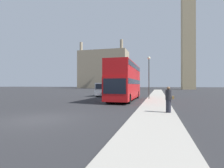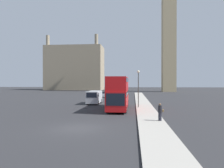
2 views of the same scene
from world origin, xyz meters
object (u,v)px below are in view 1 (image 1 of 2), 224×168
clock_tower (188,10)px  parked_sedan (124,90)px  red_double_decker_bus (125,80)px  white_van (106,89)px  pedestrian (169,100)px  street_lamp (149,71)px

clock_tower → parked_sedan: clock_tower is taller
red_double_decker_bus → white_van: red_double_decker_bus is taller
pedestrian → street_lamp: (-1.81, 11.20, 2.76)m
white_van → parked_sedan: white_van is taller
pedestrian → street_lamp: street_lamp is taller
pedestrian → street_lamp: 11.68m
clock_tower → red_double_decker_bus: 68.43m
clock_tower → parked_sedan: 51.54m
parked_sedan → street_lamp: bearing=-71.7°
red_double_decker_bus → street_lamp: 3.46m
clock_tower → parked_sedan: bearing=-122.6°
pedestrian → parked_sedan: (-9.69, 35.06, -0.34)m
white_van → pedestrian: size_ratio=3.21×
clock_tower → red_double_decker_bus: size_ratio=6.07×
white_van → red_double_decker_bus: bearing=-56.8°
parked_sedan → clock_tower: bearing=57.4°
clock_tower → pedestrian: (-11.57, -68.25, -32.87)m
parked_sedan → pedestrian: bearing=-74.6°
white_van → parked_sedan: bearing=90.8°
pedestrian → parked_sedan: size_ratio=0.38×
white_van → parked_sedan: 18.11m
clock_tower → street_lamp: 65.88m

